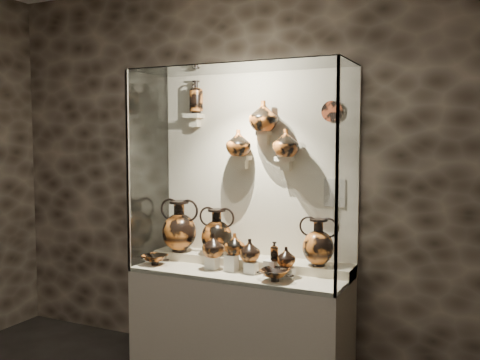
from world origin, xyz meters
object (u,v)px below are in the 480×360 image
amphora_mid (217,232)px  ovoid_vase_b (263,116)px  amphora_right (318,242)px  kylix_left (155,259)px  ovoid_vase_c (286,143)px  lekythos_tall (196,95)px  jug_b (235,244)px  jug_a (213,245)px  ovoid_vase_a (238,143)px  jug_e (286,257)px  jug_c (250,250)px  amphora_left (179,226)px  lekythos_small (274,250)px  kylix_right (275,274)px

amphora_mid → ovoid_vase_b: (0.40, 0.04, 0.94)m
amphora_right → kylix_left: 1.34m
ovoid_vase_b → ovoid_vase_c: (0.18, 0.01, -0.21)m
lekythos_tall → ovoid_vase_c: 0.91m
jug_b → ovoid_vase_b: size_ratio=0.70×
jug_a → ovoid_vase_a: 0.85m
jug_e → kylix_left: (-1.10, -0.10, -0.10)m
jug_c → lekythos_tall: size_ratio=0.55×
amphora_left → amphora_mid: 0.35m
jug_b → lekythos_small: bearing=-4.7°
ovoid_vase_b → ovoid_vase_c: bearing=24.2°
amphora_right → jug_b: 0.64m
ovoid_vase_a → ovoid_vase_b: (0.22, -0.01, 0.21)m
amphora_right → kylix_right: bearing=-116.4°
jug_b → kylix_left: bearing=-171.4°
jug_e → ovoid_vase_c: size_ratio=0.69×
lekythos_small → ovoid_vase_b: size_ratio=0.69×
jug_b → lekythos_small: (0.34, -0.03, -0.01)m
jug_b → kylix_left: size_ratio=0.66×
jug_e → ovoid_vase_c: (-0.09, 0.22, 0.84)m
kylix_left → ovoid_vase_c: bearing=14.8°
lekythos_tall → ovoid_vase_b: (0.64, -0.05, -0.19)m
amphora_right → jug_a: size_ratio=1.96×
kylix_left → ovoid_vase_b: bearing=17.8°
amphora_mid → jug_a: amphora_mid is taller
amphora_left → jug_b: (0.60, -0.15, -0.07)m
amphora_left → ovoid_vase_c: ovoid_vase_c is taller
lekythos_small → kylix_right: bearing=-64.0°
amphora_left → amphora_right: size_ratio=1.21×
lekythos_tall → ovoid_vase_b: size_ratio=1.31×
amphora_mid → jug_b: amphora_mid is taller
kylix_right → ovoid_vase_c: 1.01m
jug_c → ovoid_vase_c: (0.20, 0.22, 0.82)m
kylix_left → jug_a: bearing=5.0°
amphora_left → jug_c: (0.72, -0.15, -0.11)m
lekythos_small → lekythos_tall: 1.48m
jug_e → lekythos_small: lekythos_small is taller
jug_c → kylix_left: 0.82m
jug_a → jug_e: (0.60, 0.03, -0.04)m
kylix_left → lekythos_small: bearing=1.0°
amphora_mid → jug_c: 0.42m
amphora_right → kylix_right: 0.43m
amphora_right → lekythos_tall: lekythos_tall is taller
kylix_right → jug_b: bearing=138.8°
lekythos_small → ovoid_vase_a: 0.93m
ovoid_vase_a → kylix_right: bearing=-58.6°
kylix_left → ovoid_vase_b: ovoid_vase_b is taller
jug_e → jug_a: bearing=-173.1°
jug_e → kylix_left: size_ratio=0.58×
lekythos_tall → ovoid_vase_a: lekythos_tall is taller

